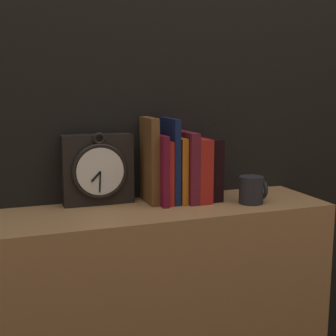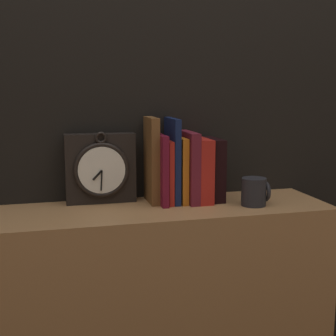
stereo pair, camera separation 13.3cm
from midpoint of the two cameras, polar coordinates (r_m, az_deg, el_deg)
wall_back at (r=1.47m, az=0.98°, el=11.16°), size 6.00×0.05×2.60m
clock at (r=1.39m, az=-5.52°, el=-0.08°), size 0.21×0.07×0.22m
book_slot0_brown at (r=1.39m, az=0.72°, el=0.94°), size 0.02×0.12×0.25m
book_slot1_maroon at (r=1.38m, az=1.77°, el=-0.11°), size 0.02×0.15×0.21m
book_slot2_red at (r=1.39m, az=2.54°, el=-0.39°), size 0.01×0.14×0.19m
book_slot3_navy at (r=1.39m, az=3.26°, el=0.93°), size 0.02×0.14×0.25m
book_slot4_orange at (r=1.41m, az=4.15°, el=-0.18°), size 0.02×0.14×0.19m
book_slot5_maroon at (r=1.41m, az=5.25°, el=0.13°), size 0.03×0.15×0.21m
book_slot6_red at (r=1.42m, az=6.59°, el=-0.21°), size 0.04×0.15×0.19m
book_slot7_black at (r=1.44m, az=8.14°, el=-0.13°), size 0.04×0.14×0.19m
mug at (r=1.40m, az=13.24°, el=-2.86°), size 0.08×0.07×0.08m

